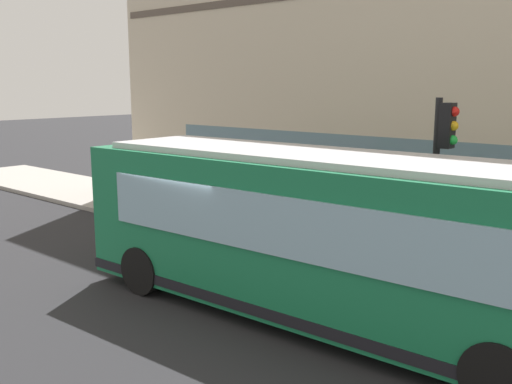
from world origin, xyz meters
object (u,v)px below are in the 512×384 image
object	(u,v)px
traffic_light_near_corner	(442,156)
pedestrian_by_light_pole	(299,192)
city_bus_nearside	(323,237)
pedestrian_near_hydrant	(375,216)
newspaper_vending_box	(245,219)

from	to	relation	value
traffic_light_near_corner	pedestrian_by_light_pole	size ratio (longest dim) A/B	2.21
city_bus_nearside	pedestrian_near_hydrant	xyz separation A→B (m)	(3.77, 1.02, -0.44)
city_bus_nearside	newspaper_vending_box	size ratio (longest dim) A/B	11.26
pedestrian_by_light_pole	traffic_light_near_corner	bearing A→B (deg)	-112.75
pedestrian_by_light_pole	newspaper_vending_box	world-z (taller)	pedestrian_by_light_pole
city_bus_nearside	traffic_light_near_corner	distance (m)	3.25
pedestrian_near_hydrant	pedestrian_by_light_pole	world-z (taller)	pedestrian_by_light_pole
traffic_light_near_corner	newspaper_vending_box	world-z (taller)	traffic_light_near_corner
traffic_light_near_corner	pedestrian_by_light_pole	xyz separation A→B (m)	(2.15, 5.12, -1.67)
traffic_light_near_corner	pedestrian_near_hydrant	distance (m)	2.76
city_bus_nearside	traffic_light_near_corner	world-z (taller)	traffic_light_near_corner
city_bus_nearside	pedestrian_near_hydrant	bearing A→B (deg)	15.15
pedestrian_by_light_pole	newspaper_vending_box	bearing A→B (deg)	167.08
pedestrian_near_hydrant	traffic_light_near_corner	bearing A→B (deg)	-115.32
pedestrian_near_hydrant	newspaper_vending_box	distance (m)	3.70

